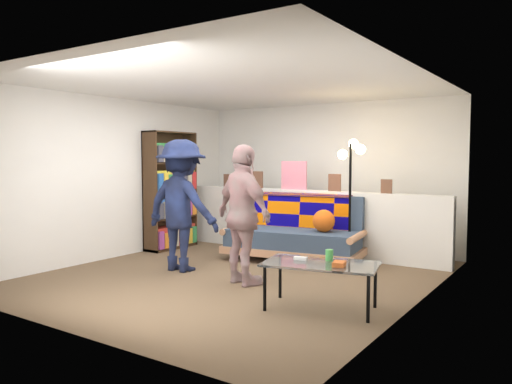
% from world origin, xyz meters
% --- Properties ---
extents(ground, '(5.00, 5.00, 0.00)m').
position_xyz_m(ground, '(0.00, 0.00, 0.00)').
color(ground, brown).
rests_on(ground, ground).
extents(room_shell, '(4.60, 5.05, 2.45)m').
position_xyz_m(room_shell, '(0.00, 0.47, 1.67)').
color(room_shell, silver).
rests_on(room_shell, ground).
extents(half_wall_ledge, '(4.45, 0.15, 1.00)m').
position_xyz_m(half_wall_ledge, '(0.00, 1.80, 0.50)').
color(half_wall_ledge, silver).
rests_on(half_wall_ledge, ground).
extents(ledge_decor, '(2.97, 0.02, 0.45)m').
position_xyz_m(ledge_decor, '(-0.23, 1.78, 1.18)').
color(ledge_decor, brown).
rests_on(ledge_decor, half_wall_ledge).
extents(futon_sofa, '(2.11, 1.23, 0.86)m').
position_xyz_m(futon_sofa, '(0.13, 1.27, 0.40)').
color(futon_sofa, '#B27B56').
rests_on(futon_sofa, ground).
extents(bookshelf, '(0.32, 0.96, 1.93)m').
position_xyz_m(bookshelf, '(-2.08, 0.96, 0.90)').
color(bookshelf, black).
rests_on(bookshelf, ground).
extents(coffee_table, '(1.22, 0.85, 0.58)m').
position_xyz_m(coffee_table, '(1.51, -0.69, 0.44)').
color(coffee_table, black).
rests_on(coffee_table, ground).
extents(floor_lamp, '(0.41, 0.34, 1.77)m').
position_xyz_m(floor_lamp, '(0.89, 1.50, 1.26)').
color(floor_lamp, black).
rests_on(floor_lamp, ground).
extents(person_left, '(1.14, 0.68, 1.75)m').
position_xyz_m(person_left, '(-0.81, -0.17, 0.87)').
color(person_left, black).
rests_on(person_left, ground).
extents(person_right, '(1.06, 0.73, 1.66)m').
position_xyz_m(person_right, '(0.30, -0.32, 0.83)').
color(person_right, '#D1878C').
rests_on(person_right, ground).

